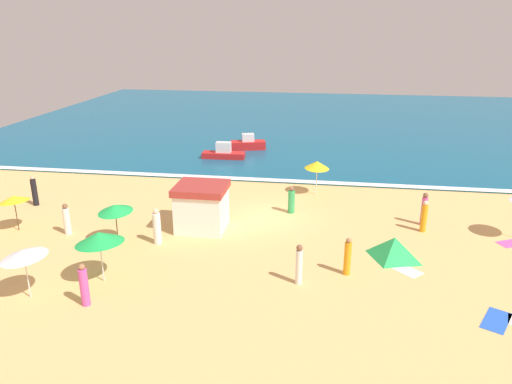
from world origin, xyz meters
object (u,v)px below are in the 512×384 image
beach_umbrella_4 (317,165)px  beach_umbrella_1 (23,254)px  beach_tent (394,248)px  beachgoer_4 (424,217)px  small_boat_1 (248,144)px  beachgoer_9 (424,209)px  beachgoer_2 (291,201)px  beachgoer_8 (67,220)px  lifeguard_cabana (202,206)px  beach_umbrella_2 (99,238)px  small_boat_0 (224,153)px  beachgoer_3 (157,227)px  beachgoer_6 (34,191)px  beachgoer_7 (299,264)px  beach_umbrella_3 (115,208)px  beachgoer_5 (84,286)px  beach_umbrella_5 (14,199)px  beachgoer_1 (348,257)px

beach_umbrella_4 → beach_umbrella_1: bearing=-127.7°
beach_umbrella_1 → beach_tent: bearing=21.1°
beachgoer_4 → small_boat_1: 19.30m
beach_tent → beachgoer_9: size_ratio=1.39×
beachgoer_2 → beachgoer_8: beachgoer_8 is taller
lifeguard_cabana → beach_umbrella_2: size_ratio=0.94×
beachgoer_4 → small_boat_1: size_ratio=0.55×
small_boat_0 → beachgoer_3: bearing=-89.6°
beachgoer_6 → beachgoer_7: bearing=-23.0°
lifeguard_cabana → beach_umbrella_1: lifeguard_cabana is taller
beachgoer_2 → lifeguard_cabana: bearing=-146.7°
beach_umbrella_4 → beachgoer_4: bearing=-40.8°
beach_umbrella_4 → beachgoer_3: bearing=-131.5°
beachgoer_6 → small_boat_1: size_ratio=0.59×
beach_umbrella_3 → beachgoer_7: 9.41m
beachgoer_3 → beachgoer_4: bearing=14.8°
beachgoer_5 → beach_tent: bearing=25.6°
beach_umbrella_5 → small_boat_1: (9.06, 18.32, -1.19)m
lifeguard_cabana → beachgoer_6: bearing=170.2°
beachgoer_3 → beachgoer_4: beachgoer_3 is taller
beachgoer_4 → small_boat_0: 17.98m
beachgoer_8 → beach_tent: bearing=-1.0°
beachgoer_8 → beachgoer_4: bearing=9.6°
lifeguard_cabana → beach_tent: bearing=-12.0°
beachgoer_3 → small_boat_1: (1.33, 18.76, -0.30)m
beach_umbrella_4 → beachgoer_1: 10.31m
beach_umbrella_3 → beachgoer_5: bearing=-78.8°
lifeguard_cabana → beach_umbrella_5: bearing=-169.8°
small_boat_0 → lifeguard_cabana: bearing=-82.4°
beach_umbrella_2 → beach_umbrella_3: (-0.91, 3.54, -0.13)m
beach_umbrella_2 → lifeguard_cabana: bearing=65.8°
beachgoer_9 → small_boat_1: 18.68m
beach_umbrella_2 → beachgoer_8: 5.92m
beach_umbrella_2 → beach_umbrella_5: bearing=147.5°
lifeguard_cabana → beach_umbrella_2: bearing=-114.2°
beach_tent → beachgoer_1: 2.86m
lifeguard_cabana → beach_tent: size_ratio=1.04×
beachgoer_2 → beachgoer_7: 7.95m
beachgoer_2 → small_boat_1: bearing=109.3°
beach_umbrella_1 → beachgoer_3: 6.50m
beach_umbrella_1 → beachgoer_2: 14.19m
beachgoer_4 → beachgoer_5: (-13.95, -9.15, 0.01)m
beachgoer_5 → beachgoer_7: bearing=19.7°
beachgoer_1 → beachgoer_5: beachgoer_5 is taller
beach_umbrella_3 → small_boat_1: 19.39m
beachgoer_7 → beachgoer_6: bearing=157.0°
beachgoer_5 → beachgoer_2: bearing=57.0°
beach_umbrella_3 → beachgoer_5: 5.57m
small_boat_0 → small_boat_1: small_boat_1 is taller
beachgoer_4 → beachgoer_6: size_ratio=0.93×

